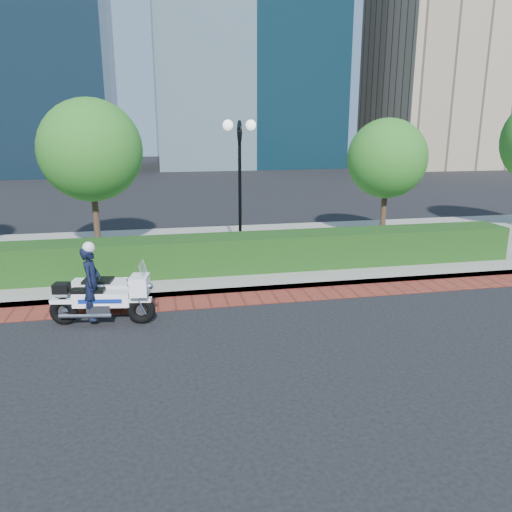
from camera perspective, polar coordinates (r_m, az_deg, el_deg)
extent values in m
plane|color=black|center=(11.06, -2.29, -7.64)|extent=(120.00, 120.00, 0.00)
cube|color=maroon|center=(12.44, -3.42, -5.02)|extent=(60.00, 1.00, 0.01)
cube|color=gray|center=(16.70, -5.64, 0.37)|extent=(60.00, 8.00, 0.15)
cube|color=black|center=(14.25, -4.67, 0.24)|extent=(18.00, 1.20, 1.00)
cylinder|color=black|center=(16.01, -1.79, 0.63)|extent=(0.30, 0.30, 0.30)
cylinder|color=black|center=(15.65, -1.85, 7.20)|extent=(0.10, 0.10, 3.70)
cylinder|color=black|center=(15.52, -1.91, 13.99)|extent=(0.04, 0.70, 0.70)
sphere|color=white|center=(15.46, -3.23, 14.71)|extent=(0.32, 0.32, 0.32)
sphere|color=white|center=(15.58, -0.60, 14.74)|extent=(0.32, 0.32, 0.32)
cylinder|color=#332319|center=(16.97, -17.79, 3.97)|extent=(0.20, 0.20, 2.17)
sphere|color=#1B6E1C|center=(16.72, -18.39, 11.40)|extent=(3.20, 3.20, 3.20)
cylinder|color=#332319|center=(18.73, 14.35, 4.80)|extent=(0.20, 0.20, 1.92)
sphere|color=#1B6E1C|center=(18.51, 14.74, 10.73)|extent=(2.80, 2.80, 2.80)
cube|color=gray|center=(57.32, 21.66, 23.69)|extent=(14.00, 12.00, 28.00)
torus|color=black|center=(11.64, -21.10, -5.90)|extent=(0.63, 0.28, 0.61)
torus|color=black|center=(11.20, -12.97, -6.05)|extent=(0.63, 0.28, 0.61)
cube|color=white|center=(11.30, -17.22, -4.71)|extent=(1.24, 0.49, 0.32)
cube|color=silver|center=(11.39, -17.36, -5.77)|extent=(0.56, 0.45, 0.26)
cube|color=white|center=(11.02, -13.14, -3.26)|extent=(0.45, 0.56, 0.42)
cube|color=silver|center=(10.90, -12.76, -1.64)|extent=(0.19, 0.48, 0.37)
cube|color=black|center=(11.32, -18.65, -3.81)|extent=(0.73, 0.39, 0.09)
cube|color=black|center=(11.47, -21.34, -3.43)|extent=(0.37, 0.35, 0.20)
cube|color=white|center=(12.10, -17.08, -3.96)|extent=(1.52, 0.88, 0.51)
cube|color=black|center=(12.04, -17.61, -2.71)|extent=(0.72, 0.56, 0.07)
torus|color=black|center=(12.61, -16.91, -4.31)|extent=(0.48, 0.22, 0.46)
imported|color=black|center=(11.24, -18.27, -2.95)|extent=(0.47, 0.64, 1.60)
sphere|color=white|center=(11.04, -18.59, 0.91)|extent=(0.26, 0.26, 0.26)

